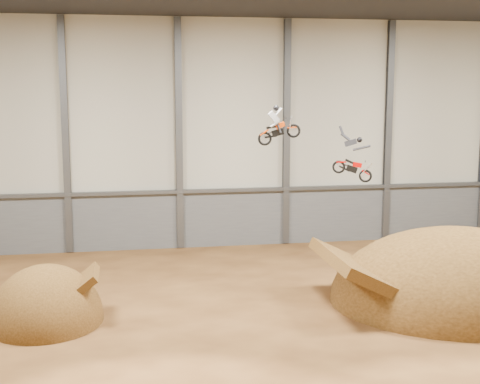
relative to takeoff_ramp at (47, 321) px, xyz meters
name	(u,v)px	position (x,y,z in m)	size (l,w,h in m)	color
floor	(292,330)	(10.10, -2.78, 0.00)	(40.00, 40.00, 0.00)	#4C2D14
back_wall	(233,134)	(10.10, 12.22, 7.00)	(40.00, 0.10, 14.00)	beige
lower_band_back	(233,218)	(10.10, 12.12, 1.75)	(39.80, 0.18, 3.50)	#5A5D62
steel_rail	(234,190)	(10.10, 11.97, 3.55)	(39.80, 0.35, 0.20)	#47494F
steel_column_1	(65,136)	(0.10, 12.02, 7.00)	(0.40, 0.36, 13.90)	#47494F
steel_column_2	(179,135)	(6.76, 12.02, 7.00)	(0.40, 0.36, 13.90)	#47494F
steel_column_3	(286,134)	(13.43, 12.02, 7.00)	(0.40, 0.36, 13.90)	#47494F
steel_column_4	(388,132)	(20.10, 12.02, 7.00)	(0.40, 0.36, 13.90)	#47494F
takeoff_ramp	(47,321)	(0.00, 0.00, 0.00)	(4.85, 5.60, 4.85)	#422910
landing_ramp	(455,301)	(18.59, -0.44, 0.00)	(11.83, 10.46, 6.82)	#422910
fmx_rider_a	(281,122)	(10.32, 0.39, 8.39)	(1.92, 0.73, 1.73)	#F24708
fmx_rider_b	(351,155)	(14.34, 2.63, 6.64)	(2.63, 0.75, 2.25)	#BF0501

